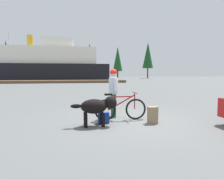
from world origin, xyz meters
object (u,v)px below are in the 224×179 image
object	(u,v)px
dog	(97,106)
person_cyclist	(113,88)
ferry_boat	(47,65)
sailboat_moored	(10,79)
bicycle	(120,109)
handbag_pannier	(104,118)
backpack	(153,115)

from	to	relation	value
dog	person_cyclist	bearing A→B (deg)	58.52
ferry_boat	sailboat_moored	distance (m)	7.07
bicycle	dog	size ratio (longest dim) A/B	1.28
dog	handbag_pannier	world-z (taller)	dog
bicycle	person_cyclist	size ratio (longest dim) A/B	1.02
sailboat_moored	ferry_boat	bearing A→B (deg)	22.75
bicycle	ferry_boat	bearing A→B (deg)	101.09
handbag_pannier	ferry_boat	size ratio (longest dim) A/B	0.01
ferry_boat	sailboat_moored	bearing A→B (deg)	-157.25
backpack	bicycle	bearing A→B (deg)	145.96
dog	ferry_boat	world-z (taller)	ferry_boat
bicycle	person_cyclist	bearing A→B (deg)	104.05
bicycle	dog	xyz separation A→B (m)	(-0.81, -0.60, 0.19)
dog	ferry_boat	distance (m)	36.86
bicycle	sailboat_moored	bearing A→B (deg)	111.50
bicycle	handbag_pannier	world-z (taller)	bicycle
person_cyclist	sailboat_moored	world-z (taller)	sailboat_moored
ferry_boat	backpack	bearing A→B (deg)	-77.76
dog	sailboat_moored	bearing A→B (deg)	109.95
handbag_pannier	sailboat_moored	world-z (taller)	sailboat_moored
bicycle	handbag_pannier	distance (m)	0.70
dog	sailboat_moored	size ratio (longest dim) A/B	0.15
bicycle	person_cyclist	xyz separation A→B (m)	(-0.13, 0.51, 0.62)
bicycle	person_cyclist	world-z (taller)	person_cyclist
bicycle	backpack	bearing A→B (deg)	-34.04
person_cyclist	ferry_boat	distance (m)	35.87
dog	ferry_boat	bearing A→B (deg)	99.68
bicycle	ferry_boat	distance (m)	36.43
bicycle	dog	bearing A→B (deg)	-143.48
person_cyclist	sailboat_moored	bearing A→B (deg)	111.61
person_cyclist	dog	world-z (taller)	person_cyclist
sailboat_moored	handbag_pannier	bearing A→B (deg)	-69.57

